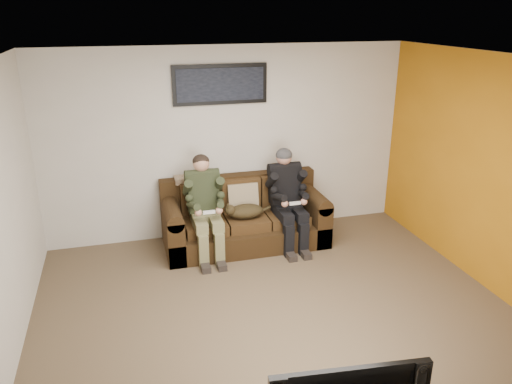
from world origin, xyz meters
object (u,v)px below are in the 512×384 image
object	(u,v)px
person_right	(287,193)
cat	(245,211)
framed_poster	(220,84)
sofa	(244,219)
person_left	(205,201)

from	to	relation	value
person_right	cat	world-z (taller)	person_right
cat	framed_poster	xyz separation A→B (m)	(-0.16, 0.58, 1.57)
person_right	sofa	bearing A→B (deg)	162.04
cat	framed_poster	world-z (taller)	framed_poster
person_left	framed_poster	distance (m)	1.53
sofa	framed_poster	distance (m)	1.82
sofa	cat	world-z (taller)	sofa
sofa	cat	xyz separation A→B (m)	(-0.04, -0.19, 0.20)
sofa	framed_poster	world-z (taller)	framed_poster
person_left	person_right	world-z (taller)	person_right
cat	person_left	bearing A→B (deg)	178.49
framed_poster	sofa	bearing A→B (deg)	-62.79
person_left	cat	world-z (taller)	person_left
person_left	person_right	bearing A→B (deg)	0.02
person_right	cat	bearing A→B (deg)	-178.63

